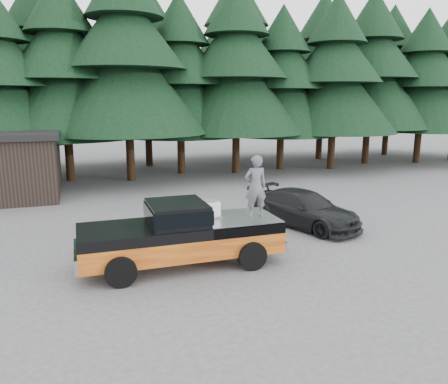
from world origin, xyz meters
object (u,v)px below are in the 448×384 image
object	(u,v)px
air_compressor	(206,210)
parked_car	(304,209)
man_on_bed	(256,187)
pickup_truck	(181,244)

from	to	relation	value
air_compressor	parked_car	xyz separation A→B (m)	(4.60, 2.28, -0.88)
air_compressor	man_on_bed	xyz separation A→B (m)	(1.41, -0.44, 0.71)
air_compressor	parked_car	bearing A→B (deg)	17.57
air_compressor	parked_car	distance (m)	5.20
man_on_bed	parked_car	bearing A→B (deg)	-137.66
air_compressor	man_on_bed	size ratio (longest dim) A/B	0.36
air_compressor	parked_car	world-z (taller)	air_compressor
air_compressor	pickup_truck	bearing A→B (deg)	-173.10
man_on_bed	parked_car	size ratio (longest dim) A/B	0.40
pickup_truck	air_compressor	bearing A→B (deg)	15.69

